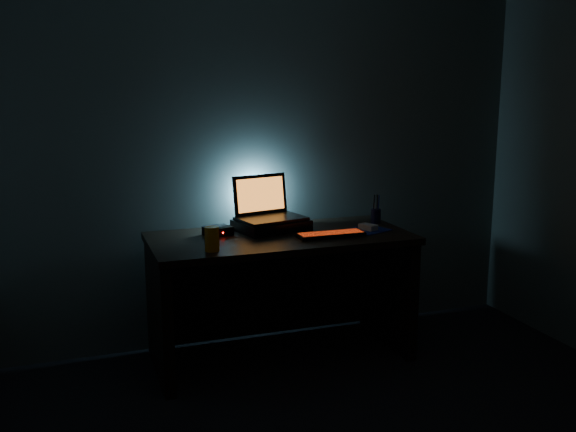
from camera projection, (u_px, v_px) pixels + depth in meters
The scene contains 10 objects.
room at pixel (439, 193), 2.10m from camera, with size 3.50×4.00×2.50m.
desk at pixel (278, 275), 3.80m from camera, with size 1.50×0.70×0.75m.
riser at pixel (271, 225), 3.83m from camera, with size 0.40×0.30×0.06m, color black.
laptop at pixel (267, 209), 3.85m from camera, with size 0.43×0.36×0.26m.
keyboard at pixel (331, 234), 3.66m from camera, with size 0.39×0.12×0.02m.
mousepad at pixel (368, 230), 3.82m from camera, with size 0.22×0.20×0.00m, color #0B1753.
mouse at pixel (368, 227), 3.82m from camera, with size 0.06×0.11×0.03m, color #929397.
pen_cup at pixel (376, 216), 4.02m from camera, with size 0.06×0.06×0.09m, color black.
juice_glass at pixel (212, 239), 3.33m from camera, with size 0.08×0.08×0.13m, color orange.
router at pixel (218, 231), 3.70m from camera, with size 0.17×0.15×0.05m.
Camera 1 is at (-1.16, -1.79, 1.60)m, focal length 40.00 mm.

